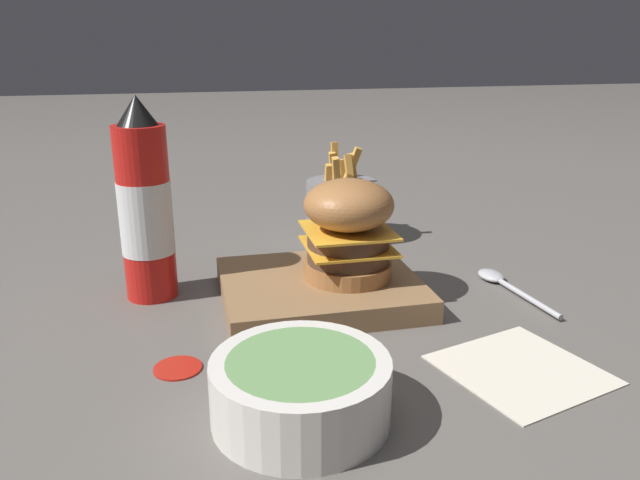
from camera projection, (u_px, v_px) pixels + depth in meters
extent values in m
plane|color=#5B5651|center=(332.00, 303.00, 0.78)|extent=(6.00, 6.00, 0.00)
cube|color=olive|center=(320.00, 288.00, 0.79)|extent=(0.24, 0.21, 0.03)
cylinder|color=#9E6638|center=(348.00, 269.00, 0.78)|extent=(0.11, 0.11, 0.02)
cylinder|color=#4C3323|center=(348.00, 254.00, 0.78)|extent=(0.10, 0.10, 0.02)
cube|color=gold|center=(348.00, 246.00, 0.77)|extent=(0.11, 0.11, 0.00)
cylinder|color=#4C3323|center=(348.00, 238.00, 0.77)|extent=(0.10, 0.10, 0.02)
cube|color=gold|center=(348.00, 230.00, 0.77)|extent=(0.11, 0.11, 0.00)
ellipsoid|color=#9E6638|center=(349.00, 205.00, 0.76)|extent=(0.11, 0.11, 0.06)
cylinder|color=red|center=(146.00, 214.00, 0.77)|extent=(0.06, 0.06, 0.22)
cylinder|color=silver|center=(146.00, 217.00, 0.77)|extent=(0.07, 0.07, 0.09)
cone|color=black|center=(136.00, 110.00, 0.73)|extent=(0.05, 0.05, 0.04)
cylinder|color=slate|center=(341.00, 210.00, 1.01)|extent=(0.11, 0.11, 0.10)
cube|color=gold|center=(344.00, 182.00, 1.00)|extent=(0.02, 0.02, 0.07)
cube|color=gold|center=(335.00, 172.00, 1.01)|extent=(0.01, 0.02, 0.10)
cube|color=gold|center=(328.00, 183.00, 1.00)|extent=(0.01, 0.03, 0.07)
cube|color=gold|center=(337.00, 182.00, 0.97)|extent=(0.02, 0.04, 0.09)
cube|color=gold|center=(334.00, 176.00, 1.02)|extent=(0.02, 0.03, 0.08)
cube|color=gold|center=(348.00, 176.00, 0.98)|extent=(0.04, 0.03, 0.10)
cube|color=gold|center=(350.00, 182.00, 0.97)|extent=(0.02, 0.03, 0.09)
cube|color=gold|center=(354.00, 179.00, 0.99)|extent=(0.02, 0.02, 0.09)
cylinder|color=silver|center=(301.00, 390.00, 0.54)|extent=(0.16, 0.16, 0.06)
cylinder|color=#669356|center=(300.00, 364.00, 0.53)|extent=(0.13, 0.13, 0.01)
cylinder|color=#B2B2B7|center=(529.00, 298.00, 0.78)|extent=(0.02, 0.12, 0.01)
ellipsoid|color=#B2B2B7|center=(491.00, 275.00, 0.85)|extent=(0.04, 0.05, 0.01)
cylinder|color=#B21E14|center=(178.00, 367.00, 0.62)|extent=(0.05, 0.05, 0.00)
cube|color=beige|center=(521.00, 369.00, 0.62)|extent=(0.17, 0.17, 0.00)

